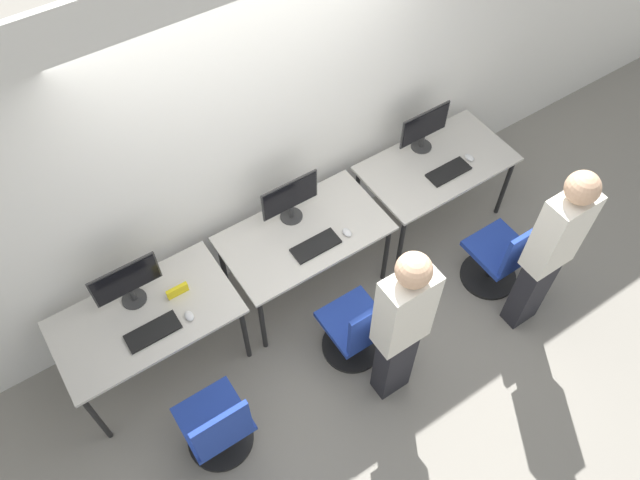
% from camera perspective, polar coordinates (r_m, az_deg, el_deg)
% --- Properties ---
extents(ground_plane, '(20.00, 20.00, 0.00)m').
position_cam_1_polar(ground_plane, '(5.22, 0.89, -6.81)').
color(ground_plane, gray).
extents(wall_back, '(12.00, 0.05, 2.80)m').
position_cam_1_polar(wall_back, '(4.56, -4.97, 9.85)').
color(wall_back, silver).
rests_on(wall_back, ground_plane).
extents(desk_left, '(1.28, 0.73, 0.73)m').
position_cam_1_polar(desk_left, '(4.60, -15.58, -7.19)').
color(desk_left, '#BCB7AD').
rests_on(desk_left, ground_plane).
extents(monitor_left, '(0.48, 0.18, 0.39)m').
position_cam_1_polar(monitor_left, '(4.46, -17.25, -3.75)').
color(monitor_left, '#2D2D2D').
rests_on(monitor_left, desk_left).
extents(keyboard_left, '(0.38, 0.16, 0.02)m').
position_cam_1_polar(keyboard_left, '(4.45, -15.03, -8.10)').
color(keyboard_left, black).
rests_on(keyboard_left, desk_left).
extents(mouse_left, '(0.06, 0.09, 0.03)m').
position_cam_1_polar(mouse_left, '(4.45, -11.88, -6.81)').
color(mouse_left, silver).
rests_on(mouse_left, desk_left).
extents(office_chair_left, '(0.48, 0.48, 0.88)m').
position_cam_1_polar(office_chair_left, '(4.50, -9.29, -16.64)').
color(office_chair_left, black).
rests_on(office_chair_left, ground_plane).
extents(desk_center, '(1.28, 0.73, 0.73)m').
position_cam_1_polar(desk_center, '(4.83, -1.42, 0.17)').
color(desk_center, '#BCB7AD').
rests_on(desk_center, ground_plane).
extents(monitor_center, '(0.48, 0.18, 0.39)m').
position_cam_1_polar(monitor_center, '(4.71, -2.74, 3.82)').
color(monitor_center, '#2D2D2D').
rests_on(monitor_center, desk_center).
extents(keyboard_center, '(0.38, 0.16, 0.02)m').
position_cam_1_polar(keyboard_center, '(4.69, -0.39, -0.54)').
color(keyboard_center, black).
rests_on(keyboard_center, desk_center).
extents(mouse_center, '(0.06, 0.09, 0.03)m').
position_cam_1_polar(mouse_center, '(4.76, 2.49, 0.69)').
color(mouse_center, silver).
rests_on(mouse_center, desk_center).
extents(office_chair_center, '(0.48, 0.48, 0.88)m').
position_cam_1_polar(office_chair_center, '(4.76, 3.46, -8.23)').
color(office_chair_center, black).
rests_on(office_chair_center, ground_plane).
extents(person_center, '(0.36, 0.22, 1.70)m').
position_cam_1_polar(person_center, '(4.15, 7.48, -7.75)').
color(person_center, '#232328').
rests_on(person_center, ground_plane).
extents(desk_right, '(1.28, 0.73, 0.73)m').
position_cam_1_polar(desk_right, '(5.39, 10.60, 6.44)').
color(desk_right, '#BCB7AD').
rests_on(desk_right, ground_plane).
extents(monitor_right, '(0.48, 0.18, 0.39)m').
position_cam_1_polar(monitor_right, '(5.30, 9.53, 10.08)').
color(monitor_right, '#2D2D2D').
rests_on(monitor_right, desk_right).
extents(keyboard_right, '(0.38, 0.16, 0.02)m').
position_cam_1_polar(keyboard_right, '(5.27, 11.67, 6.13)').
color(keyboard_right, black).
rests_on(keyboard_right, desk_right).
extents(mouse_right, '(0.06, 0.09, 0.03)m').
position_cam_1_polar(mouse_right, '(5.41, 13.50, 7.34)').
color(mouse_right, silver).
rests_on(mouse_right, desk_right).
extents(office_chair_right, '(0.48, 0.48, 0.88)m').
position_cam_1_polar(office_chair_right, '(5.31, 16.25, -1.56)').
color(office_chair_right, black).
rests_on(office_chair_right, ground_plane).
extents(person_right, '(0.36, 0.23, 1.72)m').
position_cam_1_polar(person_right, '(4.72, 20.38, -0.79)').
color(person_right, '#232328').
rests_on(person_right, ground_plane).
extents(placard_left, '(0.16, 0.03, 0.08)m').
position_cam_1_polar(placard_left, '(4.55, -12.91, -4.54)').
color(placard_left, yellow).
rests_on(placard_left, desk_left).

